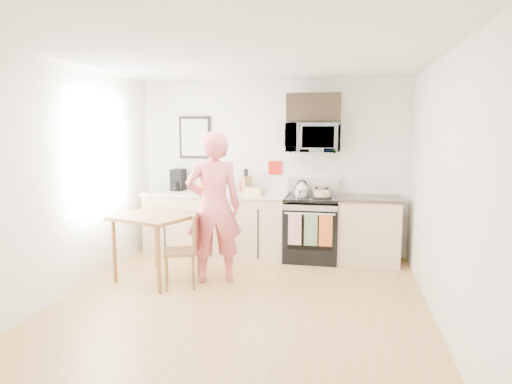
% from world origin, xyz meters
% --- Properties ---
extents(floor, '(4.60, 4.60, 0.00)m').
position_xyz_m(floor, '(0.00, 0.00, 0.00)').
color(floor, '#A98041').
rests_on(floor, ground).
extents(back_wall, '(4.00, 0.04, 2.60)m').
position_xyz_m(back_wall, '(0.00, 2.30, 1.30)').
color(back_wall, white).
rests_on(back_wall, floor).
extents(front_wall, '(4.00, 0.04, 2.60)m').
position_xyz_m(front_wall, '(0.00, -2.30, 1.30)').
color(front_wall, white).
rests_on(front_wall, floor).
extents(left_wall, '(0.04, 4.60, 2.60)m').
position_xyz_m(left_wall, '(-2.00, 0.00, 1.30)').
color(left_wall, white).
rests_on(left_wall, floor).
extents(right_wall, '(0.04, 4.60, 2.60)m').
position_xyz_m(right_wall, '(2.00, 0.00, 1.30)').
color(right_wall, white).
rests_on(right_wall, floor).
extents(ceiling, '(4.00, 4.60, 0.04)m').
position_xyz_m(ceiling, '(0.00, 0.00, 2.60)').
color(ceiling, white).
rests_on(ceiling, back_wall).
extents(window, '(0.06, 1.40, 1.50)m').
position_xyz_m(window, '(-1.96, 0.80, 1.55)').
color(window, silver).
rests_on(window, left_wall).
extents(cabinet_left, '(2.10, 0.60, 0.90)m').
position_xyz_m(cabinet_left, '(-0.80, 2.00, 0.45)').
color(cabinet_left, '#D8B88B').
rests_on(cabinet_left, floor).
extents(countertop_left, '(2.14, 0.64, 0.04)m').
position_xyz_m(countertop_left, '(-0.80, 2.00, 0.92)').
color(countertop_left, beige).
rests_on(countertop_left, cabinet_left).
extents(cabinet_right, '(0.84, 0.60, 0.90)m').
position_xyz_m(cabinet_right, '(1.43, 2.00, 0.45)').
color(cabinet_right, '#D8B88B').
rests_on(cabinet_right, floor).
extents(countertop_right, '(0.88, 0.64, 0.04)m').
position_xyz_m(countertop_right, '(1.43, 2.00, 0.92)').
color(countertop_right, black).
rests_on(countertop_right, cabinet_right).
extents(range, '(0.76, 0.70, 1.16)m').
position_xyz_m(range, '(0.63, 1.98, 0.44)').
color(range, black).
rests_on(range, floor).
extents(microwave, '(0.76, 0.51, 0.42)m').
position_xyz_m(microwave, '(0.63, 2.08, 1.76)').
color(microwave, '#B1B0B5').
rests_on(microwave, back_wall).
extents(upper_cabinet, '(0.76, 0.35, 0.40)m').
position_xyz_m(upper_cabinet, '(0.63, 2.12, 2.18)').
color(upper_cabinet, black).
rests_on(upper_cabinet, back_wall).
extents(wall_art, '(0.50, 0.04, 0.65)m').
position_xyz_m(wall_art, '(-1.20, 2.28, 1.75)').
color(wall_art, black).
rests_on(wall_art, back_wall).
extents(wall_trivet, '(0.20, 0.02, 0.20)m').
position_xyz_m(wall_trivet, '(0.05, 2.28, 1.30)').
color(wall_trivet, red).
rests_on(wall_trivet, back_wall).
extents(person, '(0.79, 0.65, 1.86)m').
position_xyz_m(person, '(-0.48, 0.82, 0.93)').
color(person, '#DB3C3D').
rests_on(person, floor).
extents(dining_table, '(0.99, 0.99, 0.83)m').
position_xyz_m(dining_table, '(-1.20, 0.73, 0.74)').
color(dining_table, brown).
rests_on(dining_table, floor).
extents(chair, '(0.51, 0.49, 0.89)m').
position_xyz_m(chair, '(-0.71, 0.57, 0.57)').
color(chair, brown).
rests_on(chair, floor).
extents(knife_block, '(0.18, 0.19, 0.24)m').
position_xyz_m(knife_block, '(-0.35, 2.10, 1.06)').
color(knife_block, brown).
rests_on(knife_block, countertop_left).
extents(utensil_crock, '(0.12, 0.12, 0.36)m').
position_xyz_m(utensil_crock, '(-0.43, 2.22, 1.08)').
color(utensil_crock, red).
rests_on(utensil_crock, countertop_left).
extents(fruit_bowl, '(0.25, 0.25, 0.11)m').
position_xyz_m(fruit_bowl, '(-1.07, 2.06, 0.98)').
color(fruit_bowl, white).
rests_on(fruit_bowl, countertop_left).
extents(milk_carton, '(0.09, 0.09, 0.22)m').
position_xyz_m(milk_carton, '(-0.79, 2.03, 1.05)').
color(milk_carton, tan).
rests_on(milk_carton, countertop_left).
extents(coffee_maker, '(0.20, 0.28, 0.33)m').
position_xyz_m(coffee_maker, '(-1.43, 2.12, 1.09)').
color(coffee_maker, black).
rests_on(coffee_maker, countertop_left).
extents(bread_bag, '(0.32, 0.24, 0.11)m').
position_xyz_m(bread_bag, '(-0.17, 1.84, 0.99)').
color(bread_bag, tan).
rests_on(bread_bag, countertop_left).
extents(cake, '(0.28, 0.28, 0.09)m').
position_xyz_m(cake, '(0.77, 1.92, 0.97)').
color(cake, black).
rests_on(cake, range).
extents(kettle, '(0.17, 0.17, 0.21)m').
position_xyz_m(kettle, '(0.47, 2.15, 1.01)').
color(kettle, white).
rests_on(kettle, range).
extents(pot, '(0.20, 0.35, 0.10)m').
position_xyz_m(pot, '(0.48, 1.88, 0.98)').
color(pot, '#B1B0B5').
rests_on(pot, range).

